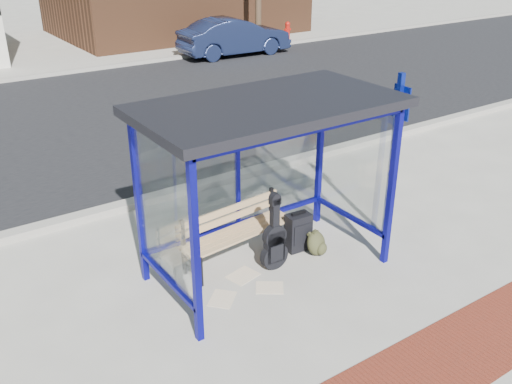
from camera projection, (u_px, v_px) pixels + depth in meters
ground at (268, 270)px, 7.95m from camera, size 120.00×120.00×0.00m
brick_paver_strip at (410, 381)px, 6.00m from camera, size 60.00×1.00×0.01m
curb_near at (174, 193)px, 10.10m from camera, size 60.00×0.25×0.12m
street_asphalt at (79, 121)px, 13.94m from camera, size 60.00×10.00×0.00m
curb_far at (25, 77)px, 17.74m from camera, size 60.00×0.25×0.12m
far_sidewalk at (11, 68)px, 19.19m from camera, size 60.00×4.00×0.01m
bus_shelter at (266, 127)px, 7.13m from camera, size 3.30×1.80×2.42m
bench at (235, 229)px, 8.03m from camera, size 1.81×0.61×0.84m
guitar_bag at (274, 243)px, 7.83m from camera, size 0.40×0.13×1.09m
suitcase at (298, 232)px, 8.33m from camera, size 0.38×0.26×0.63m
backpack at (317, 244)px, 8.25m from camera, size 0.35×0.32×0.37m
sign_post at (394, 149)px, 8.22m from camera, size 0.11×0.32×2.54m
newspaper_a at (270, 288)px, 7.55m from camera, size 0.46×0.44×0.01m
newspaper_b at (222, 299)px, 7.33m from camera, size 0.48×0.47×0.01m
newspaper_c at (243, 276)px, 7.81m from camera, size 0.46×0.40×0.01m
parked_car at (234, 37)px, 20.77m from camera, size 4.15×1.61×1.35m
fire_hydrant at (288, 30)px, 23.84m from camera, size 0.32×0.22×0.73m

